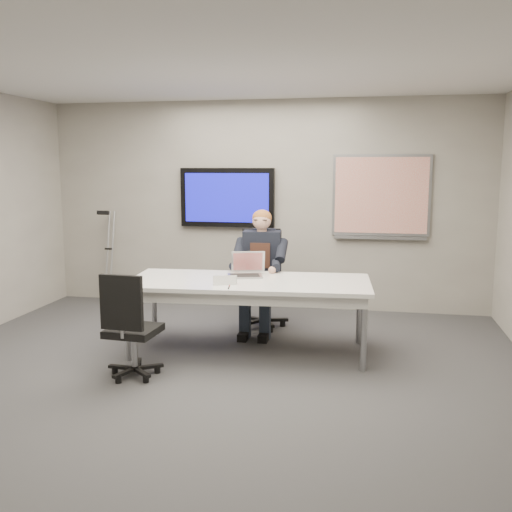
% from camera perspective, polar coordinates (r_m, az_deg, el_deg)
% --- Properties ---
extents(floor, '(6.00, 6.00, 0.02)m').
position_cam_1_polar(floor, '(5.20, -5.31, -12.83)').
color(floor, '#343437').
rests_on(floor, ground).
extents(ceiling, '(6.00, 6.00, 0.02)m').
position_cam_1_polar(ceiling, '(4.90, -5.81, 19.19)').
color(ceiling, silver).
rests_on(ceiling, wall_back).
extents(wall_back, '(6.00, 0.02, 2.80)m').
position_cam_1_polar(wall_back, '(7.76, 0.81, 5.11)').
color(wall_back, gray).
rests_on(wall_back, ground).
extents(conference_table, '(2.54, 1.19, 0.76)m').
position_cam_1_polar(conference_table, '(5.90, -0.72, -3.26)').
color(conference_table, white).
rests_on(conference_table, ground).
extents(tv_display, '(1.30, 0.09, 0.80)m').
position_cam_1_polar(tv_display, '(7.81, -2.89, 5.85)').
color(tv_display, black).
rests_on(tv_display, wall_back).
extents(whiteboard, '(1.25, 0.08, 1.10)m').
position_cam_1_polar(whiteboard, '(7.60, 12.40, 5.80)').
color(whiteboard, gray).
rests_on(whiteboard, wall_back).
extents(office_chair_far, '(0.67, 0.67, 1.17)m').
position_cam_1_polar(office_chair_far, '(6.92, 0.64, -4.05)').
color(office_chair_far, black).
rests_on(office_chair_far, ground).
extents(office_chair_near, '(0.50, 0.50, 0.99)m').
position_cam_1_polar(office_chair_near, '(5.39, -12.31, -8.70)').
color(office_chair_near, black).
rests_on(office_chair_near, ground).
extents(seated_person, '(0.46, 0.78, 1.43)m').
position_cam_1_polar(seated_person, '(6.61, 0.32, -2.81)').
color(seated_person, '#212937').
rests_on(seated_person, office_chair_far).
extents(crutch, '(0.21, 0.65, 1.40)m').
position_cam_1_polar(crutch, '(8.31, -14.44, 0.06)').
color(crutch, '#A5A8AC').
rests_on(crutch, ground).
extents(laptop, '(0.41, 0.42, 0.26)m').
position_cam_1_polar(laptop, '(6.10, -0.98, -1.39)').
color(laptop, '#A5A5A7').
rests_on(laptop, conference_table).
extents(name_tent, '(0.24, 0.13, 0.09)m').
position_cam_1_polar(name_tent, '(5.67, -3.12, -2.40)').
color(name_tent, silver).
rests_on(name_tent, conference_table).
extents(pen, '(0.03, 0.15, 0.01)m').
position_cam_1_polar(pen, '(5.53, -2.73, -3.11)').
color(pen, black).
rests_on(pen, conference_table).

